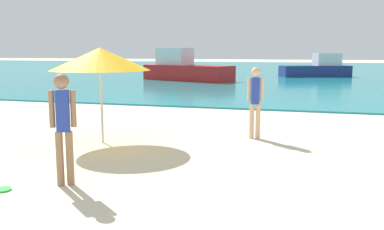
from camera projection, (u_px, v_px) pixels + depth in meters
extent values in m
cube|color=teal|center=(293.00, 70.00, 42.52)|extent=(160.00, 60.00, 0.06)
cylinder|color=#936B4C|center=(70.00, 158.00, 6.14)|extent=(0.11, 0.11, 0.81)
cylinder|color=#936B4C|center=(60.00, 159.00, 6.12)|extent=(0.11, 0.11, 0.81)
cube|color=#233899|center=(63.00, 111.00, 6.02)|extent=(0.22, 0.18, 0.61)
sphere|color=#936B4C|center=(61.00, 81.00, 5.96)|extent=(0.22, 0.22, 0.22)
cylinder|color=#936B4C|center=(73.00, 108.00, 6.04)|extent=(0.08, 0.08, 0.54)
cylinder|color=#936B4C|center=(52.00, 109.00, 5.99)|extent=(0.08, 0.08, 0.54)
cylinder|color=green|center=(3.00, 190.00, 5.95)|extent=(0.24, 0.24, 0.03)
cylinder|color=#DDAD84|center=(258.00, 121.00, 9.43)|extent=(0.11, 0.11, 0.80)
cylinder|color=#DDAD84|center=(252.00, 121.00, 9.46)|extent=(0.11, 0.11, 0.80)
cube|color=#233899|center=(255.00, 91.00, 9.34)|extent=(0.19, 0.12, 0.60)
sphere|color=#DDAD84|center=(256.00, 72.00, 9.28)|extent=(0.22, 0.22, 0.22)
cylinder|color=#DDAD84|center=(262.00, 89.00, 9.30)|extent=(0.08, 0.08, 0.53)
cylinder|color=#DDAD84|center=(249.00, 89.00, 9.37)|extent=(0.08, 0.08, 0.53)
cube|color=red|center=(188.00, 73.00, 27.41)|extent=(6.52, 4.22, 1.00)
cube|color=silver|center=(175.00, 56.00, 27.94)|extent=(2.60, 2.15, 1.12)
cube|color=navy|center=(315.00, 71.00, 31.47)|extent=(5.40, 3.52, 0.83)
cube|color=silver|center=(327.00, 59.00, 31.45)|extent=(2.16, 1.78, 0.93)
cylinder|color=#B7B7BC|center=(101.00, 96.00, 8.90)|extent=(0.05, 0.05, 2.03)
cone|color=yellow|center=(100.00, 59.00, 8.78)|extent=(2.12, 2.12, 0.48)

